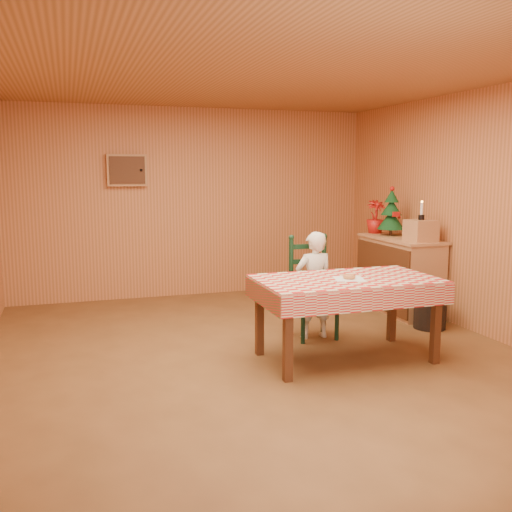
{
  "coord_description": "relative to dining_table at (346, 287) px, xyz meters",
  "views": [
    {
      "loc": [
        -1.66,
        -4.84,
        1.75
      ],
      "look_at": [
        0.0,
        0.2,
        0.95
      ],
      "focal_mm": 40.0,
      "sensor_mm": 36.0,
      "label": 1
    }
  ],
  "objects": [
    {
      "name": "christmas_tree",
      "position": [
        1.48,
        1.68,
        0.52
      ],
      "size": [
        0.34,
        0.34,
        0.62
      ],
      "color": "#522B16",
      "rests_on": "shelf_unit"
    },
    {
      "name": "donut",
      "position": [
        -0.0,
        -0.05,
        0.11
      ],
      "size": [
        0.14,
        0.14,
        0.04
      ],
      "primitive_type": "torus",
      "rotation": [
        0.0,
        0.0,
        -0.19
      ],
      "color": "#CB8149",
      "rests_on": "napkin"
    },
    {
      "name": "candle_set",
      "position": [
        1.48,
        1.03,
        0.56
      ],
      "size": [
        0.07,
        0.07,
        0.22
      ],
      "color": "black",
      "rests_on": "crate"
    },
    {
      "name": "cabin_walls",
      "position": [
        -0.74,
        0.75,
        1.14
      ],
      "size": [
        5.1,
        6.05,
        2.65
      ],
      "color": "#C97B48",
      "rests_on": "ground"
    },
    {
      "name": "napkin",
      "position": [
        -0.0,
        -0.05,
        0.08
      ],
      "size": [
        0.32,
        0.32,
        0.0
      ],
      "primitive_type": "cube",
      "rotation": [
        0.0,
        0.0,
        -0.29
      ],
      "color": "white",
      "rests_on": "dining_table"
    },
    {
      "name": "ground",
      "position": [
        -0.74,
        0.21,
        -0.69
      ],
      "size": [
        6.0,
        6.0,
        0.0
      ],
      "primitive_type": "plane",
      "color": "brown",
      "rests_on": "ground"
    },
    {
      "name": "crate",
      "position": [
        1.48,
        1.03,
        0.37
      ],
      "size": [
        0.31,
        0.31,
        0.25
      ],
      "primitive_type": "cube",
      "rotation": [
        0.0,
        0.0,
        0.03
      ],
      "color": "tan",
      "rests_on": "shelf_unit"
    },
    {
      "name": "shelf_unit",
      "position": [
        1.47,
        1.43,
        -0.22
      ],
      "size": [
        0.54,
        1.24,
        0.93
      ],
      "color": "tan",
      "rests_on": "ground"
    },
    {
      "name": "flower_arrangement",
      "position": [
        1.43,
        1.98,
        0.46
      ],
      "size": [
        0.26,
        0.26,
        0.43
      ],
      "primitive_type": "imported",
      "rotation": [
        0.0,
        0.0,
        -0.07
      ],
      "color": "#B11510",
      "rests_on": "shelf_unit"
    },
    {
      "name": "dining_table",
      "position": [
        0.0,
        0.0,
        0.0
      ],
      "size": [
        1.66,
        0.96,
        0.77
      ],
      "color": "#522B16",
      "rests_on": "ground"
    },
    {
      "name": "ladder_chair",
      "position": [
        0.0,
        0.79,
        -0.18
      ],
      "size": [
        0.44,
        0.4,
        1.08
      ],
      "color": "black",
      "rests_on": "ground"
    },
    {
      "name": "storage_bin",
      "position": [
        1.38,
        0.64,
        -0.51
      ],
      "size": [
        0.36,
        0.36,
        0.35
      ],
      "primitive_type": "cylinder",
      "rotation": [
        0.0,
        0.0,
        -0.03
      ],
      "color": "black",
      "rests_on": "ground"
    },
    {
      "name": "seated_child",
      "position": [
        -0.0,
        0.73,
        -0.13
      ],
      "size": [
        0.41,
        0.27,
        1.12
      ],
      "primitive_type": "imported",
      "rotation": [
        0.0,
        0.0,
        3.14
      ],
      "color": "white",
      "rests_on": "ground"
    }
  ]
}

